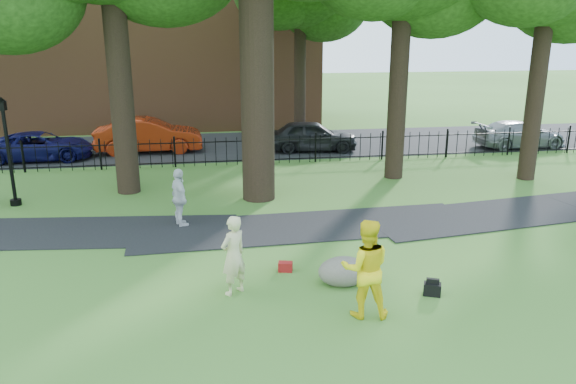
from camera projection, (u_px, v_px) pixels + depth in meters
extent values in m
plane|color=#3C6A25|center=(292.00, 288.00, 12.64)|extent=(120.00, 120.00, 0.00)
cube|color=black|center=(304.00, 227.00, 16.49)|extent=(36.07, 3.85, 0.03)
cube|color=black|center=(240.00, 146.00, 27.81)|extent=(80.00, 7.00, 0.02)
cube|color=black|center=(246.00, 141.00, 23.73)|extent=(44.00, 0.04, 0.04)
cube|color=black|center=(247.00, 160.00, 23.96)|extent=(44.00, 0.04, 0.04)
cube|color=brown|center=(160.00, 21.00, 33.10)|extent=(18.00, 8.00, 12.00)
cylinder|color=black|center=(257.00, 40.00, 17.79)|extent=(1.10, 1.10, 10.50)
cylinder|color=black|center=(118.00, 61.00, 18.75)|extent=(0.80, 0.80, 9.10)
cylinder|color=black|center=(399.00, 68.00, 20.80)|extent=(0.70, 0.70, 8.40)
cylinder|color=black|center=(538.00, 73.00, 20.64)|extent=(0.64, 0.64, 8.05)
imported|color=beige|center=(233.00, 255.00, 12.15)|extent=(0.78, 0.75, 1.80)
imported|color=yellow|center=(366.00, 268.00, 11.18)|extent=(1.11, 0.93, 2.06)
imported|color=silver|center=(179.00, 198.00, 16.32)|extent=(0.76, 1.11, 1.75)
ellipsoid|color=#6A6558|center=(343.00, 269.00, 12.82)|extent=(1.20, 0.94, 0.68)
cylinder|color=black|center=(10.00, 159.00, 18.09)|extent=(0.12, 0.12, 3.13)
cylinder|color=black|center=(16.00, 202.00, 18.51)|extent=(0.35, 0.35, 0.20)
cube|color=black|center=(2.00, 106.00, 17.61)|extent=(0.24, 0.24, 0.29)
cone|color=black|center=(1.00, 99.00, 17.55)|extent=(0.31, 0.31, 0.16)
cube|color=black|center=(432.00, 289.00, 12.28)|extent=(0.43, 0.36, 0.28)
cube|color=maroon|center=(285.00, 267.00, 13.49)|extent=(0.38, 0.29, 0.23)
imported|color=maroon|center=(149.00, 135.00, 26.11)|extent=(4.92, 1.81, 1.61)
imported|color=#0D0E43|center=(40.00, 146.00, 24.63)|extent=(4.53, 2.19, 1.24)
imported|color=black|center=(312.00, 136.00, 26.42)|extent=(4.42, 2.14, 1.45)
imported|color=gray|center=(520.00, 134.00, 27.24)|extent=(4.50, 1.97, 1.29)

